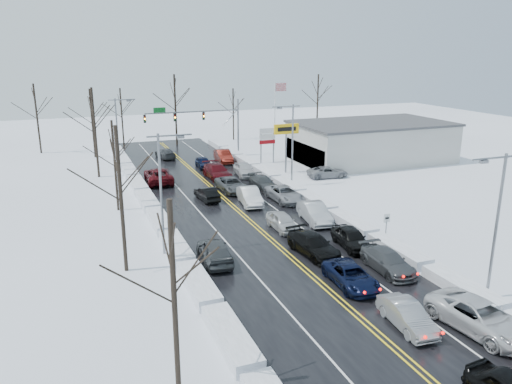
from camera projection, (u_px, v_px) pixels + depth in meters
name	position (u px, v px, depth m)	size (l,w,h in m)	color
ground	(252.00, 223.00, 43.63)	(160.00, 160.00, 0.00)	white
road_surface	(244.00, 216.00, 45.42)	(14.00, 84.00, 0.01)	black
snow_bank_left	(161.00, 226.00, 42.78)	(1.50, 72.00, 0.74)	white
snow_bank_right	(318.00, 207.00, 48.06)	(1.50, 72.00, 0.74)	white
traffic_signal_mast	(203.00, 119.00, 68.41)	(13.28, 0.39, 8.00)	slate
tires_plus_sign	(286.00, 132.00, 60.24)	(3.20, 0.34, 6.00)	slate
used_vehicles_sign	(267.00, 138.00, 66.09)	(2.20, 0.22, 4.65)	slate
speed_limit_sign	(387.00, 223.00, 38.85)	(0.55, 0.09, 2.35)	slate
flagpole	(276.00, 110.00, 74.16)	(1.87, 1.20, 10.00)	silver
dealership_building	(371.00, 142.00, 67.36)	(20.40, 12.40, 5.30)	#B9B9B4
streetlight_se	(495.00, 216.00, 28.91)	(3.20, 0.25, 9.00)	slate
streetlight_ne	(291.00, 139.00, 54.01)	(3.20, 0.25, 9.00)	slate
streetlight_sw	(163.00, 184.00, 35.70)	(3.20, 0.25, 9.00)	slate
streetlight_nw	(119.00, 129.00, 60.80)	(3.20, 0.25, 9.00)	slate
tree_left_a	(172.00, 263.00, 20.15)	(3.60, 3.60, 9.00)	#2D231C
tree_left_b	(119.00, 172.00, 32.33)	(4.00, 4.00, 10.00)	#2D231C
tree_left_c	(114.00, 148.00, 45.52)	(3.40, 3.40, 8.50)	#2D231C
tree_left_d	(94.00, 115.00, 57.45)	(4.20, 4.20, 10.50)	#2D231C
tree_left_e	(91.00, 110.00, 68.54)	(3.80, 3.80, 9.50)	#2D231C
tree_far_a	(36.00, 105.00, 71.32)	(4.00, 4.00, 10.00)	#2D231C
tree_far_b	(121.00, 106.00, 76.58)	(3.60, 3.60, 9.00)	#2D231C
tree_far_c	(175.00, 96.00, 77.18)	(4.40, 4.40, 11.00)	#2D231C
tree_far_d	(233.00, 104.00, 82.47)	(3.40, 3.40, 8.50)	#2D231C
tree_far_e	(318.00, 92.00, 88.10)	(4.20, 4.20, 10.50)	#2D231C
queued_car_1	(406.00, 327.00, 27.27)	(1.47, 4.23, 1.39)	gray
queued_car_2	(350.00, 285.00, 32.08)	(2.22, 4.82, 1.34)	black
queued_car_3	(313.00, 254.00, 36.93)	(2.13, 5.24, 1.52)	black
queued_car_4	(282.00, 229.00, 42.04)	(1.69, 4.20, 1.43)	#BBBBBD
queued_car_5	(250.00, 204.00, 48.94)	(1.72, 4.95, 1.63)	silver
queued_car_6	(231.00, 191.00, 53.45)	(2.42, 5.25, 1.46)	#46494C
queued_car_7	(217.00, 178.00, 58.75)	(2.33, 5.74, 1.66)	#48090E
queued_car_8	(204.00, 168.00, 64.05)	(1.63, 4.05, 1.38)	black
queued_car_10	(478.00, 331.00, 26.91)	(2.74, 5.95, 1.65)	silver
queued_car_11	(387.00, 271.00, 34.21)	(2.00, 4.93, 1.43)	#434649
queued_car_12	(351.00, 247.00, 38.27)	(1.83, 4.55, 1.55)	black
queued_car_13	(314.00, 222.00, 43.95)	(1.78, 5.11, 1.68)	#AEB2B7
queued_car_14	(285.00, 201.00, 49.99)	(2.46, 5.33, 1.48)	#919298
queued_car_15	(263.00, 189.00, 54.36)	(1.93, 4.76, 1.38)	#3A3C3E
queued_car_16	(244.00, 176.00, 59.85)	(1.93, 4.81, 1.64)	silver
queued_car_17	(224.00, 162.00, 67.17)	(1.77, 5.09, 1.68)	#50110A
oncoming_car_0	(207.00, 200.00, 50.21)	(1.44, 4.14, 1.36)	black
oncoming_car_1	(159.00, 183.00, 56.87)	(2.83, 6.14, 1.71)	#4C0A0E
oncoming_car_2	(166.00, 158.00, 69.73)	(1.95, 4.80, 1.39)	#3E4043
oncoming_car_3	(215.00, 262.00, 35.64)	(1.99, 4.95, 1.69)	#3D3F41
parked_car_0	(327.00, 178.00, 59.15)	(2.22, 4.81, 1.34)	gray
parked_car_1	(333.00, 168.00, 63.85)	(2.15, 5.28, 1.53)	#919598
parked_car_2	(302.00, 162.00, 67.37)	(1.80, 4.48, 1.53)	silver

